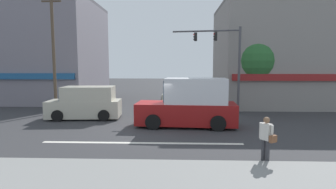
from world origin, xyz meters
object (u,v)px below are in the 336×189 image
object	(u,v)px
sedan_approaching_near	(172,95)
van_crossing_rightbound	(86,103)
utility_pole_far_right	(252,56)
pedestrian_foreground_with_bag	(266,137)
utility_pole_near_left	(54,53)
traffic_light_mast	(225,56)
street_tree	(252,61)
box_truck_crossing_center	(190,105)

from	to	relation	value
sedan_approaching_near	van_crossing_rightbound	distance (m)	9.71
utility_pole_far_right	pedestrian_foreground_with_bag	size ratio (longest dim) A/B	5.02
utility_pole_near_left	traffic_light_mast	distance (m)	12.43
street_tree	box_truck_crossing_center	distance (m)	8.88
traffic_light_mast	box_truck_crossing_center	size ratio (longest dim) A/B	1.08
street_tree	traffic_light_mast	distance (m)	3.47
pedestrian_foreground_with_bag	van_crossing_rightbound	bearing A→B (deg)	139.42
utility_pole_far_right	sedan_approaching_near	bearing A→B (deg)	167.54
street_tree	traffic_light_mast	size ratio (longest dim) A/B	0.94
sedan_approaching_near	street_tree	bearing A→B (deg)	-27.38
traffic_light_mast	sedan_approaching_near	distance (m)	7.73
street_tree	utility_pole_far_right	bearing A→B (deg)	74.93
box_truck_crossing_center	pedestrian_foreground_with_bag	bearing A→B (deg)	-67.37
utility_pole_far_right	traffic_light_mast	size ratio (longest dim) A/B	1.35
sedan_approaching_near	utility_pole_near_left	bearing A→B (deg)	-145.21
traffic_light_mast	van_crossing_rightbound	distance (m)	10.21
pedestrian_foreground_with_bag	utility_pole_far_right	bearing A→B (deg)	76.67
utility_pole_near_left	utility_pole_far_right	xyz separation A→B (m)	(15.46, 4.36, -0.02)
sedan_approaching_near	van_crossing_rightbound	bearing A→B (deg)	-124.52
sedan_approaching_near	box_truck_crossing_center	bearing A→B (deg)	-83.25
box_truck_crossing_center	street_tree	bearing A→B (deg)	51.53
traffic_light_mast	utility_pole_near_left	bearing A→B (deg)	-178.99
sedan_approaching_near	box_truck_crossing_center	xyz separation A→B (m)	(1.18, -10.01, 0.54)
street_tree	utility_pole_near_left	size ratio (longest dim) A/B	0.69
sedan_approaching_near	utility_pole_far_right	bearing A→B (deg)	-12.46
utility_pole_near_left	pedestrian_foreground_with_bag	world-z (taller)	utility_pole_near_left
street_tree	sedan_approaching_near	distance (m)	7.93
utility_pole_far_right	traffic_light_mast	world-z (taller)	utility_pole_far_right
utility_pole_far_right	pedestrian_foreground_with_bag	xyz separation A→B (m)	(-3.37, -14.24, -3.39)
street_tree	sedan_approaching_near	size ratio (longest dim) A/B	1.41
pedestrian_foreground_with_bag	street_tree	bearing A→B (deg)	76.92
van_crossing_rightbound	box_truck_crossing_center	size ratio (longest dim) A/B	0.83
street_tree	sedan_approaching_near	bearing A→B (deg)	152.62
traffic_light_mast	van_crossing_rightbound	size ratio (longest dim) A/B	1.31
street_tree	van_crossing_rightbound	xyz separation A→B (m)	(-11.97, -4.64, -2.82)
utility_pole_near_left	pedestrian_foreground_with_bag	xyz separation A→B (m)	(12.08, -9.88, -3.41)
pedestrian_foreground_with_bag	utility_pole_near_left	bearing A→B (deg)	140.74
street_tree	sedan_approaching_near	world-z (taller)	street_tree
traffic_light_mast	pedestrian_foreground_with_bag	distance (m)	10.60
sedan_approaching_near	van_crossing_rightbound	xyz separation A→B (m)	(-5.50, -7.99, 0.29)
utility_pole_near_left	box_truck_crossing_center	bearing A→B (deg)	-23.00
utility_pole_near_left	utility_pole_far_right	distance (m)	16.06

